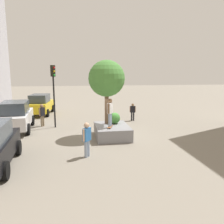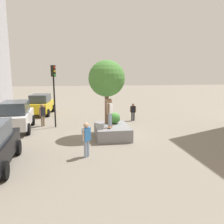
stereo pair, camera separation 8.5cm
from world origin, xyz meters
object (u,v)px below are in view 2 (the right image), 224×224
(plaza_tree, at_px, (107,79))
(skateboard, at_px, (110,127))
(bystander_watching, at_px, (86,137))
(pedestrian_crossing, at_px, (42,113))
(police_car, at_px, (16,116))
(taxi_cab, at_px, (41,104))
(traffic_light_corner, at_px, (54,86))
(passerby_with_bag, at_px, (133,111))
(skateboarder, at_px, (110,111))
(planter_ledge, at_px, (112,131))

(plaza_tree, height_order, skateboard, plaza_tree)
(bystander_watching, xyz_separation_m, pedestrian_crossing, (7.16, 3.18, 0.00))
(police_car, relative_size, pedestrian_crossing, 2.69)
(pedestrian_crossing, bearing_deg, taxi_cab, 9.69)
(taxi_cab, distance_m, pedestrian_crossing, 5.45)
(skateboard, bearing_deg, traffic_light_corner, 43.67)
(taxi_cab, height_order, passerby_with_bag, taxi_cab)
(skateboard, xyz_separation_m, police_car, (3.35, 6.49, 0.26))
(pedestrian_crossing, bearing_deg, police_car, 121.80)
(skateboarder, bearing_deg, taxi_cab, 30.17)
(passerby_with_bag, bearing_deg, plaza_tree, 145.73)
(skateboarder, bearing_deg, traffic_light_corner, 43.67)
(skateboard, distance_m, police_car, 7.30)
(skateboarder, bearing_deg, bystander_watching, 149.85)
(planter_ledge, xyz_separation_m, police_car, (2.81, 6.70, 0.71))
(passerby_with_bag, bearing_deg, taxi_cab, 62.69)
(planter_ledge, xyz_separation_m, passerby_with_bag, (4.84, -2.64, 0.50))
(planter_ledge, xyz_separation_m, pedestrian_crossing, (3.87, 4.98, 0.64))
(skateboarder, height_order, passerby_with_bag, skateboarder)
(passerby_with_bag, bearing_deg, police_car, 102.25)
(bystander_watching, relative_size, passerby_with_bag, 1.15)
(bystander_watching, relative_size, pedestrian_crossing, 1.00)
(taxi_cab, relative_size, bystander_watching, 2.58)
(police_car, height_order, passerby_with_bag, police_car)
(traffic_light_corner, bearing_deg, planter_ledge, -130.53)
(skateboarder, distance_m, bystander_watching, 3.29)
(skateboard, height_order, skateboarder, skateboarder)
(traffic_light_corner, distance_m, bystander_watching, 7.34)
(bystander_watching, bearing_deg, skateboarder, -30.15)
(taxi_cab, xyz_separation_m, pedestrian_crossing, (-5.38, -0.92, -0.02))
(police_car, relative_size, bystander_watching, 2.70)
(taxi_cab, xyz_separation_m, passerby_with_bag, (-4.41, -8.54, -0.16))
(bystander_watching, bearing_deg, skateboard, -30.15)
(planter_ledge, relative_size, bystander_watching, 1.66)
(planter_ledge, height_order, bystander_watching, bystander_watching)
(traffic_light_corner, bearing_deg, passerby_with_bag, -77.50)
(planter_ledge, relative_size, pedestrian_crossing, 1.66)
(skateboard, height_order, bystander_watching, bystander_watching)
(planter_ledge, distance_m, bystander_watching, 3.80)
(plaza_tree, relative_size, skateboard, 5.17)
(skateboard, relative_size, pedestrian_crossing, 0.46)
(plaza_tree, relative_size, passerby_with_bag, 2.75)
(planter_ledge, xyz_separation_m, bystander_watching, (-3.28, 1.81, 0.63))
(skateboard, relative_size, bystander_watching, 0.46)
(traffic_light_corner, xyz_separation_m, pedestrian_crossing, (0.50, 1.03, -2.21))
(skateboard, bearing_deg, plaza_tree, 2.79)
(plaza_tree, bearing_deg, skateboard, -177.21)
(plaza_tree, height_order, bystander_watching, plaza_tree)
(planter_ledge, bearing_deg, pedestrian_crossing, 52.14)
(skateboard, distance_m, skateboarder, 1.04)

